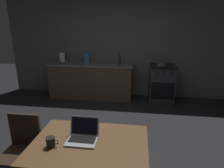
{
  "coord_description": "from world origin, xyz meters",
  "views": [
    {
      "loc": [
        0.6,
        -2.58,
        1.95
      ],
      "look_at": [
        0.15,
        0.68,
        0.91
      ],
      "focal_mm": 32.11,
      "sensor_mm": 36.0,
      "label": 1
    }
  ],
  "objects": [
    {
      "name": "kitchen_counter",
      "position": [
        -0.62,
        2.31,
        0.46
      ],
      "size": [
        2.16,
        0.64,
        0.91
      ],
      "color": "#4C3D2D",
      "rests_on": "ground_plane"
    },
    {
      "name": "bottle",
      "position": [
        0.13,
        2.26,
        1.04
      ],
      "size": [
        0.08,
        0.08,
        0.28
      ],
      "color": "#2D2D33",
      "rests_on": "kitchen_counter"
    },
    {
      "name": "coffee_mug",
      "position": [
        -0.25,
        -0.93,
        0.78
      ],
      "size": [
        0.13,
        0.09,
        0.1
      ],
      "color": "black",
      "rests_on": "dining_table"
    },
    {
      "name": "frying_pan",
      "position": [
        1.13,
        2.28,
        0.94
      ],
      "size": [
        0.22,
        0.39,
        0.05
      ],
      "color": "gray",
      "rests_on": "stove_oven"
    },
    {
      "name": "stove_oven",
      "position": [
        1.18,
        2.31,
        0.46
      ],
      "size": [
        0.6,
        0.62,
        0.91
      ],
      "color": "#2D2D30",
      "rests_on": "ground_plane"
    },
    {
      "name": "back_wall",
      "position": [
        0.3,
        2.66,
        1.29
      ],
      "size": [
        6.4,
        0.1,
        2.58
      ],
      "primitive_type": "cube",
      "color": "#5F5D5C",
      "rests_on": "ground_plane"
    },
    {
      "name": "dining_table",
      "position": [
        0.12,
        -0.82,
        0.66
      ],
      "size": [
        1.22,
        0.88,
        0.73
      ],
      "color": "brown",
      "rests_on": "ground_plane"
    },
    {
      "name": "chair",
      "position": [
        -0.73,
        -0.71,
        0.52
      ],
      "size": [
        0.4,
        0.4,
        0.9
      ],
      "rotation": [
        0.0,
        0.0,
        0.15
      ],
      "color": "#2D2116",
      "rests_on": "ground_plane"
    },
    {
      "name": "ground_plane",
      "position": [
        0.0,
        0.0,
        0.0
      ],
      "size": [
        12.0,
        12.0,
        0.0
      ],
      "primitive_type": "plane",
      "color": "black"
    },
    {
      "name": "laptop",
      "position": [
        0.04,
        -0.77,
        0.77
      ],
      "size": [
        0.32,
        0.28,
        0.22
      ],
      "rotation": [
        0.0,
        0.0,
        -0.12
      ],
      "color": "#99999E",
      "rests_on": "dining_table"
    },
    {
      "name": "cereal_box",
      "position": [
        -0.73,
        2.33,
        1.04
      ],
      "size": [
        0.13,
        0.05,
        0.25
      ],
      "color": "#3372B2",
      "rests_on": "kitchen_counter"
    },
    {
      "name": "electric_kettle",
      "position": [
        -1.36,
        2.31,
        1.04
      ],
      "size": [
        0.18,
        0.16,
        0.26
      ],
      "color": "black",
      "rests_on": "kitchen_counter"
    }
  ]
}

